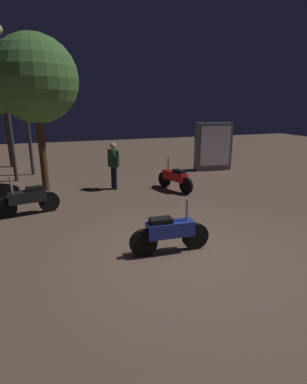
{
  "coord_description": "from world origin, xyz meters",
  "views": [
    {
      "loc": [
        -2.57,
        -4.96,
        2.91
      ],
      "look_at": [
        -0.4,
        1.18,
        1.0
      ],
      "focal_mm": 28.35,
      "sensor_mm": 36.0,
      "label": 1
    }
  ],
  "objects_px": {
    "person_rider_beside": "(114,162)",
    "streetlamp_near": "(25,101)",
    "motorcycle_black_parked_right": "(28,199)",
    "kiosk_billboard": "(213,147)",
    "motorcycle_red_parked_left": "(175,178)",
    "streetlamp_far": "(5,87)",
    "motorcycle_blue_foreground": "(170,232)"
  },
  "relations": [
    {
      "from": "person_rider_beside",
      "to": "streetlamp_near",
      "type": "height_order",
      "value": "streetlamp_near"
    },
    {
      "from": "motorcycle_black_parked_right",
      "to": "kiosk_billboard",
      "type": "relative_size",
      "value": 0.79
    },
    {
      "from": "motorcycle_red_parked_left",
      "to": "motorcycle_black_parked_right",
      "type": "relative_size",
      "value": 0.97
    },
    {
      "from": "streetlamp_far",
      "to": "person_rider_beside",
      "type": "bearing_deg",
      "value": -35.84
    },
    {
      "from": "motorcycle_black_parked_right",
      "to": "person_rider_beside",
      "type": "bearing_deg",
      "value": -156.81
    },
    {
      "from": "motorcycle_black_parked_right",
      "to": "streetlamp_near",
      "type": "height_order",
      "value": "streetlamp_near"
    },
    {
      "from": "kiosk_billboard",
      "to": "streetlamp_far",
      "type": "bearing_deg",
      "value": 3.65
    },
    {
      "from": "motorcycle_blue_foreground",
      "to": "kiosk_billboard",
      "type": "bearing_deg",
      "value": 57.43
    },
    {
      "from": "motorcycle_red_parked_left",
      "to": "motorcycle_black_parked_right",
      "type": "xyz_separation_m",
      "value": [
        -4.69,
        -0.9,
        0.0
      ]
    },
    {
      "from": "motorcycle_red_parked_left",
      "to": "kiosk_billboard",
      "type": "bearing_deg",
      "value": -68.68
    },
    {
      "from": "streetlamp_near",
      "to": "motorcycle_red_parked_left",
      "type": "bearing_deg",
      "value": -41.97
    },
    {
      "from": "streetlamp_near",
      "to": "kiosk_billboard",
      "type": "bearing_deg",
      "value": -12.25
    },
    {
      "from": "person_rider_beside",
      "to": "streetlamp_far",
      "type": "bearing_deg",
      "value": -56.68
    },
    {
      "from": "person_rider_beside",
      "to": "streetlamp_far",
      "type": "relative_size",
      "value": 0.3
    },
    {
      "from": "motorcycle_black_parked_right",
      "to": "kiosk_billboard",
      "type": "xyz_separation_m",
      "value": [
        7.65,
        3.48,
        0.61
      ]
    },
    {
      "from": "motorcycle_red_parked_left",
      "to": "person_rider_beside",
      "type": "distance_m",
      "value": 2.2
    },
    {
      "from": "streetlamp_far",
      "to": "kiosk_billboard",
      "type": "xyz_separation_m",
      "value": [
        8.26,
        -0.72,
        -2.41
      ]
    },
    {
      "from": "motorcycle_black_parked_right",
      "to": "motorcycle_red_parked_left",
      "type": "bearing_deg",
      "value": -178.8
    },
    {
      "from": "person_rider_beside",
      "to": "kiosk_billboard",
      "type": "distance_m",
      "value": 5.19
    },
    {
      "from": "person_rider_beside",
      "to": "streetlamp_near",
      "type": "xyz_separation_m",
      "value": [
        -2.77,
        3.37,
        2.03
      ]
    },
    {
      "from": "person_rider_beside",
      "to": "kiosk_billboard",
      "type": "xyz_separation_m",
      "value": [
        4.9,
        1.7,
        0.08
      ]
    },
    {
      "from": "motorcycle_red_parked_left",
      "to": "motorcycle_black_parked_right",
      "type": "distance_m",
      "value": 4.78
    },
    {
      "from": "motorcycle_black_parked_right",
      "to": "streetlamp_far",
      "type": "relative_size",
      "value": 0.3
    },
    {
      "from": "motorcycle_red_parked_left",
      "to": "kiosk_billboard",
      "type": "xyz_separation_m",
      "value": [
        2.96,
        2.57,
        0.61
      ]
    },
    {
      "from": "streetlamp_far",
      "to": "kiosk_billboard",
      "type": "height_order",
      "value": "streetlamp_far"
    },
    {
      "from": "motorcycle_blue_foreground",
      "to": "kiosk_billboard",
      "type": "relative_size",
      "value": 0.79
    },
    {
      "from": "motorcycle_red_parked_left",
      "to": "streetlamp_far",
      "type": "xyz_separation_m",
      "value": [
        -5.3,
        3.3,
        3.02
      ]
    },
    {
      "from": "motorcycle_red_parked_left",
      "to": "motorcycle_black_parked_right",
      "type": "bearing_deg",
      "value": 81.17
    },
    {
      "from": "motorcycle_blue_foreground",
      "to": "streetlamp_far",
      "type": "xyz_separation_m",
      "value": [
        -3.38,
        7.48,
        3.02
      ]
    },
    {
      "from": "motorcycle_black_parked_right",
      "to": "kiosk_billboard",
      "type": "height_order",
      "value": "kiosk_billboard"
    },
    {
      "from": "motorcycle_red_parked_left",
      "to": "streetlamp_far",
      "type": "bearing_deg",
      "value": 38.42
    },
    {
      "from": "motorcycle_red_parked_left",
      "to": "streetlamp_near",
      "type": "relative_size",
      "value": 0.34
    }
  ]
}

